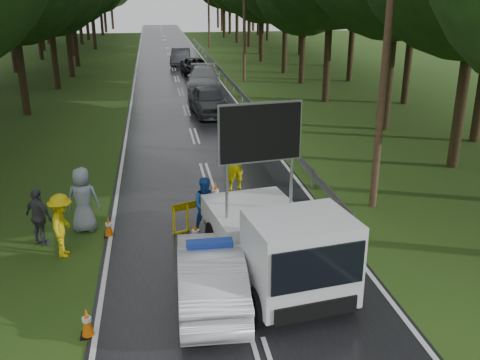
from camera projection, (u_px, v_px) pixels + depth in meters
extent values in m
plane|color=#264313|center=(228.00, 243.00, 15.35)|extent=(160.00, 160.00, 0.00)
cube|color=black|center=(177.00, 79.00, 43.23)|extent=(7.00, 140.00, 0.02)
cylinder|color=gray|center=(351.00, 224.00, 15.79)|extent=(0.12, 0.12, 0.70)
cube|color=gray|center=(222.00, 71.00, 43.60)|extent=(0.05, 60.00, 0.30)
cylinder|color=#472D21|center=(386.00, 55.00, 16.30)|extent=(0.24, 0.24, 10.00)
cylinder|color=#472D21|center=(244.00, 15.00, 40.47)|extent=(0.24, 0.24, 10.00)
cylinder|color=#472D21|center=(209.00, 6.00, 64.63)|extent=(0.24, 0.24, 10.00)
imported|color=silver|center=(210.00, 274.00, 12.32)|extent=(1.64, 4.29, 1.40)
cube|color=#1938A5|center=(210.00, 244.00, 12.06)|extent=(1.06, 0.33, 0.14)
cube|color=gray|center=(268.00, 250.00, 13.67)|extent=(2.87, 4.90, 0.28)
cube|color=silver|center=(254.00, 217.00, 14.51)|extent=(2.68, 2.96, 0.61)
cube|color=silver|center=(300.00, 258.00, 11.64)|extent=(2.44, 2.07, 1.87)
cube|color=black|center=(319.00, 268.00, 10.75)|extent=(2.02, 0.35, 0.94)
cube|color=black|center=(260.00, 133.00, 13.28)|extent=(2.09, 0.44, 1.43)
cylinder|color=black|center=(258.00, 307.00, 11.45)|extent=(0.44, 0.96, 0.93)
cylinder|color=black|center=(345.00, 292.00, 12.05)|extent=(0.44, 0.96, 0.93)
cylinder|color=black|center=(215.00, 238.00, 14.61)|extent=(0.44, 0.96, 0.93)
cylinder|color=black|center=(286.00, 229.00, 15.21)|extent=(0.44, 0.96, 0.93)
cube|color=yellow|center=(174.00, 221.00, 15.74)|extent=(0.07, 0.07, 0.89)
cube|color=yellow|center=(188.00, 218.00, 15.95)|extent=(0.07, 0.07, 0.89)
cube|color=yellow|center=(227.00, 209.00, 16.59)|extent=(0.07, 0.07, 0.89)
cube|color=yellow|center=(239.00, 206.00, 16.80)|extent=(0.07, 0.07, 0.89)
cube|color=#F2CC00|center=(207.00, 201.00, 16.13)|extent=(2.18, 0.88, 0.22)
imported|color=#FBEB0D|center=(234.00, 164.00, 19.13)|extent=(0.83, 0.68, 1.98)
imported|color=#1947A5|center=(207.00, 205.00, 15.83)|extent=(0.87, 0.69, 1.71)
imported|color=#D7BC0B|center=(62.00, 225.00, 14.38)|extent=(0.70, 1.17, 1.79)
imported|color=#42444A|center=(39.00, 217.00, 15.04)|extent=(1.03, 0.95, 1.70)
imported|color=gray|center=(83.00, 200.00, 15.86)|extent=(1.06, 0.77, 1.99)
imported|color=#3B3E42|center=(209.00, 101.00, 30.78)|extent=(2.39, 4.99, 1.64)
imported|color=#A3A4AA|center=(204.00, 79.00, 38.31)|extent=(2.91, 5.90, 1.65)
imported|color=black|center=(195.00, 66.00, 45.81)|extent=(2.32, 4.78, 1.31)
imported|color=#3F4046|center=(180.00, 57.00, 51.21)|extent=(2.23, 4.88, 1.55)
cube|color=black|center=(88.00, 335.00, 11.27)|extent=(0.32, 0.32, 0.03)
cone|color=#E75F07|center=(87.00, 322.00, 11.16)|extent=(0.26, 0.26, 0.65)
cube|color=black|center=(196.00, 245.00, 15.21)|extent=(0.36, 0.36, 0.03)
cone|color=#E75F07|center=(196.00, 233.00, 15.09)|extent=(0.29, 0.29, 0.73)
cube|color=black|center=(216.00, 204.00, 18.13)|extent=(0.38, 0.38, 0.03)
cone|color=#E75F07|center=(215.00, 193.00, 18.00)|extent=(0.32, 0.32, 0.79)
cube|color=black|center=(109.00, 236.00, 15.81)|extent=(0.30, 0.30, 0.03)
cone|color=#E75F07|center=(108.00, 226.00, 15.71)|extent=(0.25, 0.25, 0.62)
cube|color=black|center=(328.00, 215.00, 17.27)|extent=(0.33, 0.33, 0.03)
cone|color=#E75F07|center=(329.00, 205.00, 17.15)|extent=(0.27, 0.27, 0.69)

